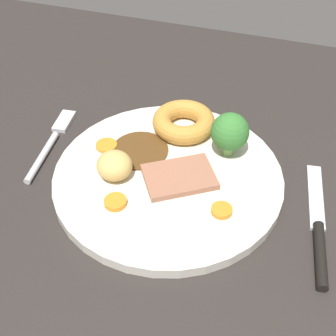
{
  "coord_description": "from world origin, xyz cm",
  "views": [
    {
      "loc": [
        11.04,
        -38.47,
        45.29
      ],
      "look_at": [
        -1.58,
        1.03,
        6.0
      ],
      "focal_mm": 50.39,
      "sensor_mm": 36.0,
      "label": 1
    }
  ],
  "objects_px": {
    "roast_potato_left": "(114,165)",
    "fork": "(51,142)",
    "meat_slice_main": "(176,176)",
    "yorkshire_pudding": "(184,122)",
    "carrot_coin_back": "(106,145)",
    "carrot_coin_front": "(222,210)",
    "dinner_plate": "(168,178)",
    "carrot_coin_side": "(115,202)",
    "broccoli_floret": "(230,132)",
    "knife": "(318,232)"
  },
  "relations": [
    {
      "from": "broccoli_floret",
      "to": "fork",
      "type": "bearing_deg",
      "value": -170.32
    },
    {
      "from": "carrot_coin_back",
      "to": "dinner_plate",
      "type": "bearing_deg",
      "value": -14.67
    },
    {
      "from": "roast_potato_left",
      "to": "broccoli_floret",
      "type": "bearing_deg",
      "value": 34.15
    },
    {
      "from": "roast_potato_left",
      "to": "fork",
      "type": "height_order",
      "value": "roast_potato_left"
    },
    {
      "from": "roast_potato_left",
      "to": "carrot_coin_back",
      "type": "bearing_deg",
      "value": 124.38
    },
    {
      "from": "dinner_plate",
      "to": "yorkshire_pudding",
      "type": "relative_size",
      "value": 3.34
    },
    {
      "from": "yorkshire_pudding",
      "to": "carrot_coin_back",
      "type": "xyz_separation_m",
      "value": [
        -0.09,
        -0.07,
        -0.01
      ]
    },
    {
      "from": "carrot_coin_back",
      "to": "knife",
      "type": "relative_size",
      "value": 0.15
    },
    {
      "from": "carrot_coin_back",
      "to": "carrot_coin_side",
      "type": "height_order",
      "value": "carrot_coin_side"
    },
    {
      "from": "meat_slice_main",
      "to": "fork",
      "type": "relative_size",
      "value": 0.55
    },
    {
      "from": "meat_slice_main",
      "to": "carrot_coin_side",
      "type": "relative_size",
      "value": 3.18
    },
    {
      "from": "roast_potato_left",
      "to": "carrot_coin_side",
      "type": "xyz_separation_m",
      "value": [
        0.02,
        -0.04,
        -0.01
      ]
    },
    {
      "from": "dinner_plate",
      "to": "yorkshire_pudding",
      "type": "height_order",
      "value": "yorkshire_pudding"
    },
    {
      "from": "carrot_coin_side",
      "to": "knife",
      "type": "distance_m",
      "value": 0.23
    },
    {
      "from": "roast_potato_left",
      "to": "carrot_coin_back",
      "type": "height_order",
      "value": "roast_potato_left"
    },
    {
      "from": "yorkshire_pudding",
      "to": "roast_potato_left",
      "type": "xyz_separation_m",
      "value": [
        -0.05,
        -0.11,
        0.0
      ]
    },
    {
      "from": "meat_slice_main",
      "to": "roast_potato_left",
      "type": "xyz_separation_m",
      "value": [
        -0.07,
        -0.02,
        0.01
      ]
    },
    {
      "from": "meat_slice_main",
      "to": "carrot_coin_front",
      "type": "xyz_separation_m",
      "value": [
        0.07,
        -0.04,
        -0.0
      ]
    },
    {
      "from": "broccoli_floret",
      "to": "knife",
      "type": "bearing_deg",
      "value": -35.33
    },
    {
      "from": "yorkshire_pudding",
      "to": "fork",
      "type": "relative_size",
      "value": 0.55
    },
    {
      "from": "broccoli_floret",
      "to": "knife",
      "type": "height_order",
      "value": "broccoli_floret"
    },
    {
      "from": "yorkshire_pudding",
      "to": "meat_slice_main",
      "type": "bearing_deg",
      "value": -79.34
    },
    {
      "from": "carrot_coin_side",
      "to": "carrot_coin_back",
      "type": "bearing_deg",
      "value": 118.96
    },
    {
      "from": "roast_potato_left",
      "to": "carrot_coin_back",
      "type": "xyz_separation_m",
      "value": [
        -0.03,
        0.05,
        -0.01
      ]
    },
    {
      "from": "roast_potato_left",
      "to": "dinner_plate",
      "type": "bearing_deg",
      "value": 20.19
    },
    {
      "from": "roast_potato_left",
      "to": "carrot_coin_back",
      "type": "relative_size",
      "value": 1.59
    },
    {
      "from": "dinner_plate",
      "to": "meat_slice_main",
      "type": "xyz_separation_m",
      "value": [
        0.01,
        -0.0,
        0.01
      ]
    },
    {
      "from": "roast_potato_left",
      "to": "fork",
      "type": "distance_m",
      "value": 0.12
    },
    {
      "from": "carrot_coin_back",
      "to": "fork",
      "type": "height_order",
      "value": "carrot_coin_back"
    },
    {
      "from": "carrot_coin_back",
      "to": "broccoli_floret",
      "type": "xyz_separation_m",
      "value": [
        0.15,
        0.04,
        0.03
      ]
    },
    {
      "from": "meat_slice_main",
      "to": "roast_potato_left",
      "type": "bearing_deg",
      "value": -166.18
    },
    {
      "from": "carrot_coin_front",
      "to": "carrot_coin_back",
      "type": "xyz_separation_m",
      "value": [
        -0.17,
        0.06,
        -0.0
      ]
    },
    {
      "from": "broccoli_floret",
      "to": "fork",
      "type": "relative_size",
      "value": 0.39
    },
    {
      "from": "carrot_coin_side",
      "to": "fork",
      "type": "height_order",
      "value": "carrot_coin_side"
    },
    {
      "from": "carrot_coin_side",
      "to": "knife",
      "type": "height_order",
      "value": "carrot_coin_side"
    },
    {
      "from": "carrot_coin_side",
      "to": "yorkshire_pudding",
      "type": "bearing_deg",
      "value": 77.05
    },
    {
      "from": "roast_potato_left",
      "to": "carrot_coin_back",
      "type": "distance_m",
      "value": 0.06
    },
    {
      "from": "dinner_plate",
      "to": "carrot_coin_side",
      "type": "xyz_separation_m",
      "value": [
        -0.04,
        -0.07,
        0.01
      ]
    },
    {
      "from": "carrot_coin_front",
      "to": "carrot_coin_back",
      "type": "distance_m",
      "value": 0.18
    },
    {
      "from": "dinner_plate",
      "to": "roast_potato_left",
      "type": "distance_m",
      "value": 0.07
    },
    {
      "from": "knife",
      "to": "meat_slice_main",
      "type": "bearing_deg",
      "value": 74.95
    },
    {
      "from": "dinner_plate",
      "to": "knife",
      "type": "height_order",
      "value": "dinner_plate"
    },
    {
      "from": "yorkshire_pudding",
      "to": "roast_potato_left",
      "type": "bearing_deg",
      "value": -115.61
    },
    {
      "from": "meat_slice_main",
      "to": "yorkshire_pudding",
      "type": "relative_size",
      "value": 0.99
    },
    {
      "from": "meat_slice_main",
      "to": "carrot_coin_side",
      "type": "xyz_separation_m",
      "value": [
        -0.05,
        -0.06,
        -0.0
      ]
    },
    {
      "from": "meat_slice_main",
      "to": "yorkshire_pudding",
      "type": "height_order",
      "value": "yorkshire_pudding"
    },
    {
      "from": "carrot_coin_back",
      "to": "carrot_coin_side",
      "type": "xyz_separation_m",
      "value": [
        0.05,
        -0.09,
        0.0
      ]
    },
    {
      "from": "dinner_plate",
      "to": "carrot_coin_side",
      "type": "distance_m",
      "value": 0.08
    },
    {
      "from": "dinner_plate",
      "to": "carrot_coin_front",
      "type": "distance_m",
      "value": 0.09
    },
    {
      "from": "dinner_plate",
      "to": "carrot_coin_back",
      "type": "xyz_separation_m",
      "value": [
        -0.09,
        0.02,
        0.01
      ]
    }
  ]
}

